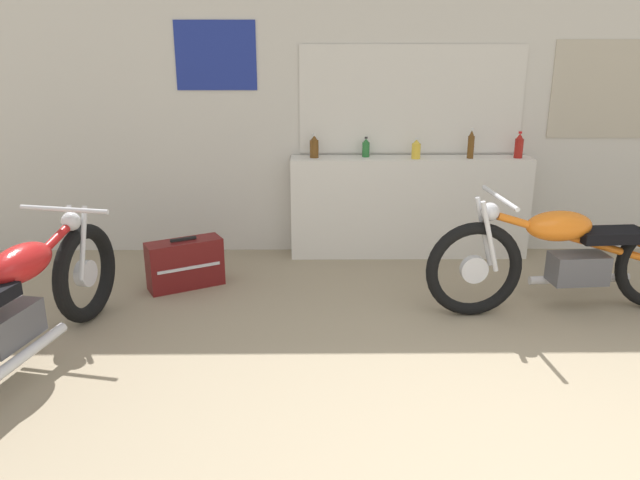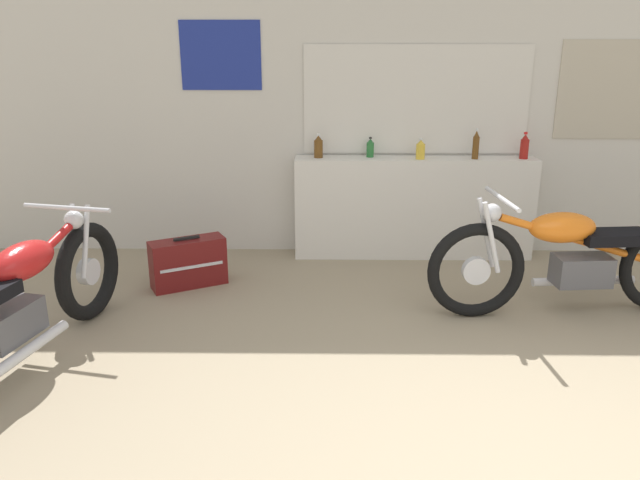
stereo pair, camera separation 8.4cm
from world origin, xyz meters
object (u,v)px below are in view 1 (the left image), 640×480
(motorcycle_orange, at_px, (570,256))
(hard_case_darkred, at_px, (185,264))
(bottle_leftmost, at_px, (314,147))
(bottle_rightmost, at_px, (519,146))
(bottle_right_center, at_px, (471,145))
(bottle_left_center, at_px, (366,148))
(motorcycle_red, at_px, (13,308))
(bottle_center, at_px, (416,149))

(motorcycle_orange, distance_m, hard_case_darkred, 2.97)
(bottle_leftmost, distance_m, motorcycle_orange, 2.34)
(bottle_rightmost, bearing_deg, motorcycle_orange, -88.21)
(bottle_right_center, height_order, hard_case_darkred, bottle_right_center)
(bottle_left_center, distance_m, motorcycle_orange, 2.01)
(bottle_rightmost, bearing_deg, bottle_right_center, -177.88)
(bottle_left_center, height_order, hard_case_darkred, bottle_left_center)
(bottle_left_center, distance_m, bottle_rightmost, 1.36)
(bottle_right_center, distance_m, motorcycle_orange, 1.46)
(bottle_rightmost, bearing_deg, motorcycle_red, -149.69)
(bottle_center, bearing_deg, bottle_right_center, 1.16)
(bottle_leftmost, xyz_separation_m, bottle_center, (0.90, -0.06, -0.01))
(bottle_leftmost, height_order, bottle_rightmost, bottle_rightmost)
(bottle_center, relative_size, motorcycle_orange, 0.09)
(bottle_left_center, xyz_separation_m, bottle_center, (0.44, -0.09, 0.00))
(bottle_left_center, xyz_separation_m, bottle_rightmost, (1.36, -0.06, 0.03))
(motorcycle_red, relative_size, hard_case_darkred, 3.50)
(bottle_rightmost, height_order, hard_case_darkred, bottle_rightmost)
(bottle_leftmost, relative_size, hard_case_darkred, 0.34)
(motorcycle_orange, bearing_deg, bottle_leftmost, 145.39)
(bottle_left_center, height_order, motorcycle_red, bottle_left_center)
(bottle_rightmost, height_order, motorcycle_orange, bottle_rightmost)
(bottle_right_center, bearing_deg, bottle_left_center, 174.99)
(bottle_right_center, bearing_deg, hard_case_darkred, -163.15)
(bottle_center, height_order, motorcycle_red, bottle_center)
(bottle_leftmost, xyz_separation_m, hard_case_darkred, (-1.05, -0.79, -0.82))
(bottle_right_center, xyz_separation_m, motorcycle_orange, (0.47, -1.24, -0.61))
(hard_case_darkred, bearing_deg, bottle_rightmost, 14.72)
(bottle_leftmost, distance_m, bottle_rightmost, 1.82)
(bottle_center, xyz_separation_m, motorcycle_red, (-2.69, -2.08, -0.58))
(bottle_leftmost, xyz_separation_m, bottle_right_center, (1.39, -0.05, 0.03))
(bottle_leftmost, xyz_separation_m, bottle_left_center, (0.47, 0.04, -0.02))
(hard_case_darkred, bearing_deg, bottle_right_center, 16.85)
(motorcycle_orange, xyz_separation_m, hard_case_darkred, (-2.91, 0.50, -0.23))
(bottle_leftmost, distance_m, bottle_center, 0.91)
(motorcycle_red, height_order, hard_case_darkred, motorcycle_red)
(bottle_leftmost, distance_m, motorcycle_red, 2.85)
(bottle_left_center, distance_m, motorcycle_red, 3.18)
(bottle_leftmost, xyz_separation_m, bottle_rightmost, (1.82, -0.03, 0.01))
(motorcycle_orange, bearing_deg, bottle_left_center, 136.62)
(bottle_rightmost, bearing_deg, bottle_left_center, 177.26)
(bottle_leftmost, relative_size, motorcycle_orange, 0.10)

